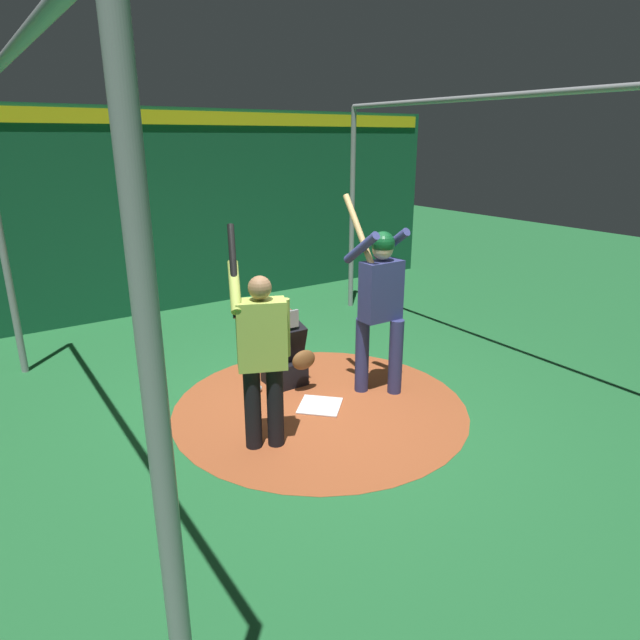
% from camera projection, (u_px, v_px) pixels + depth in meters
% --- Properties ---
extents(ground_plane, '(26.22, 26.22, 0.00)m').
position_uv_depth(ground_plane, '(320.00, 407.00, 5.70)').
color(ground_plane, '#216633').
extents(dirt_circle, '(3.03, 3.03, 0.01)m').
position_uv_depth(dirt_circle, '(320.00, 406.00, 5.70)').
color(dirt_circle, '#9E4C28').
rests_on(dirt_circle, ground).
extents(home_plate, '(0.59, 0.59, 0.01)m').
position_uv_depth(home_plate, '(320.00, 405.00, 5.70)').
color(home_plate, white).
rests_on(home_plate, dirt_circle).
extents(batter, '(0.68, 0.49, 2.11)m').
position_uv_depth(batter, '(380.00, 297.00, 5.71)').
color(batter, navy).
rests_on(batter, ground).
extents(catcher, '(0.58, 0.40, 0.91)m').
position_uv_depth(catcher, '(286.00, 355.00, 6.10)').
color(catcher, black).
rests_on(catcher, ground).
extents(visitor, '(0.65, 0.51, 1.96)m').
position_uv_depth(visitor, '(261.00, 351.00, 4.71)').
color(visitor, black).
rests_on(visitor, ground).
extents(back_wall, '(0.22, 10.22, 3.09)m').
position_uv_depth(back_wall, '(169.00, 212.00, 8.56)').
color(back_wall, '#145133').
rests_on(back_wall, ground).
extents(cage_frame, '(5.51, 4.93, 3.13)m').
position_uv_depth(cage_frame, '(320.00, 194.00, 5.01)').
color(cage_frame, gray).
rests_on(cage_frame, ground).
extents(baseball_0, '(0.07, 0.07, 0.07)m').
position_uv_depth(baseball_0, '(259.00, 388.00, 6.02)').
color(baseball_0, white).
rests_on(baseball_0, dirt_circle).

